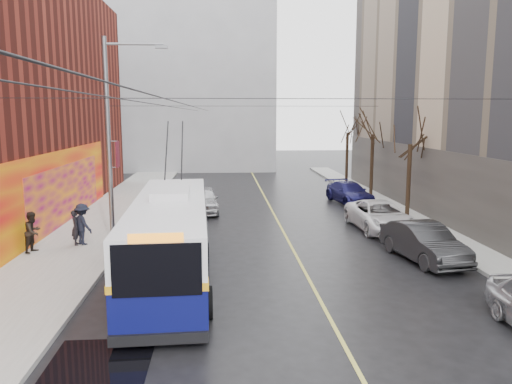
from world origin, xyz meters
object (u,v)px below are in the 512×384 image
tree_mid (373,123)px  trolleybus (171,236)px  pedestrian_b (33,232)px  parked_car_d (349,193)px  following_car (203,200)px  tree_near (411,130)px  tree_far (348,123)px  streetlight_pole (112,139)px  parked_car_b (424,242)px  parked_car_c (380,216)px  pedestrian_c (83,224)px  pedestrian_a (76,228)px

tree_mid → trolleybus: 21.18m
pedestrian_b → trolleybus: bearing=-102.2°
tree_mid → parked_car_d: size_ratio=1.40×
parked_car_d → following_car: bearing=-175.2°
tree_near → following_car: (-11.72, 2.50, -4.21)m
trolleybus → pedestrian_b: 6.89m
tree_far → streetlight_pole: bearing=-127.1°
parked_car_b → tree_near: bearing=64.3°
parked_car_b → parked_car_c: bearing=81.5°
trolleybus → pedestrian_c: (-4.29, 4.40, -0.48)m
trolleybus → parked_car_b: 10.09m
parked_car_b → pedestrian_c: 14.57m
tree_far → following_car: tree_far is taller
streetlight_pole → pedestrian_c: streetlight_pole is taller
tree_near → parked_car_c: 5.72m
tree_far → trolleybus: bearing=-117.7°
tree_far → pedestrian_c: tree_far is taller
tree_near → parked_car_c: (-2.54, -2.87, -4.24)m
parked_car_b → pedestrian_a: 14.85m
streetlight_pole → pedestrian_a: 4.40m
pedestrian_b → pedestrian_c: bearing=-41.1°
streetlight_pole → parked_car_d: size_ratio=1.89×
parked_car_b → pedestrian_b: (-15.99, 1.88, 0.25)m
tree_mid → pedestrian_a: bearing=-144.0°
following_car → pedestrian_b: size_ratio=2.60×
pedestrian_a → parked_car_c: bearing=-94.8°
parked_car_c → streetlight_pole: bearing=-168.4°
streetlight_pole → parked_car_c: streetlight_pole is taller
parked_car_c → pedestrian_b: size_ratio=3.06×
tree_near → pedestrian_c: 18.00m
tree_mid → parked_car_c: bearing=-104.4°
streetlight_pole → pedestrian_b: (-3.33, -0.44, -3.83)m
parked_car_c → pedestrian_c: (-14.20, -2.46, 0.34)m
streetlight_pole → parked_car_d: 17.60m
tree_far → pedestrian_b: 27.86m
parked_car_b → parked_car_d: parked_car_b is taller
streetlight_pole → tree_near: streetlight_pole is taller
tree_mid → parked_car_b: (-2.48, -15.32, -4.49)m
parked_car_d → tree_far: bearing=67.1°
trolleybus → parked_car_c: trolleybus is taller
tree_mid → trolleybus: size_ratio=0.56×
parked_car_c → pedestrian_a: size_ratio=3.39×
trolleybus → pedestrian_c: bearing=131.9°
tree_near → parked_car_b: 9.65m
pedestrian_c → trolleybus: bearing=178.1°
streetlight_pole → tree_mid: streetlight_pole is taller
parked_car_d → following_car: 9.98m
pedestrian_b → pedestrian_c: pedestrian_c is taller
tree_mid → parked_car_d: 5.38m
tree_far → pedestrian_b: size_ratio=3.81×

